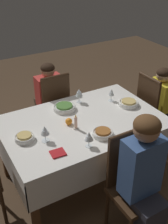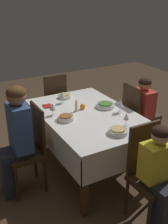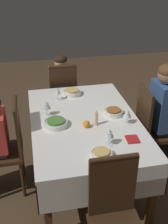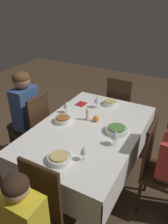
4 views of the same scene
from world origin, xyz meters
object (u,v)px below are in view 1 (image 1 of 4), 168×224
chair_north (53,107)px  person_child_yellow (163,103)px  chair_east (152,109)px  person_child_red (48,98)px  wine_glass_north (79,93)px  napkin_red_folded (58,153)px  person_adult_denim (145,179)px  chair_south (131,182)px  wine_glass_west (45,131)px  wine_glass_east (111,93)px  wine_glass_south (89,136)px  orange_fruit (69,121)px  bowl_south (103,133)px  candle_centerpiece (76,124)px  bowl_west (25,137)px  dining_table (83,128)px  bowl_east (129,103)px

chair_north → person_child_yellow: (1.13, -0.64, 0.04)m
chair_east → person_child_red: size_ratio=0.93×
wine_glass_north → napkin_red_folded: wine_glass_north is taller
person_adult_denim → chair_south: bearing=90.0°
person_adult_denim → napkin_red_folded: (-0.46, 0.54, 0.05)m
person_child_yellow → wine_glass_west: 1.61m
chair_east → wine_glass_west: (-1.42, -0.20, 0.31)m
person_adult_denim → wine_glass_east: 1.15m
wine_glass_west → napkin_red_folded: wine_glass_west is taller
person_child_red → wine_glass_south: (-0.16, -1.24, 0.26)m
napkin_red_folded → orange_fruit: bearing=50.8°
chair_south → chair_north: bearing=91.2°
bowl_south → chair_south: bearing=-89.5°
wine_glass_north → candle_centerpiece: (-0.27, -0.43, -0.06)m
candle_centerpiece → napkin_red_folded: 0.39m
bowl_west → orange_fruit: 0.44m
dining_table → chair_south: bearing=-87.0°
person_child_yellow → bowl_south: 1.19m
dining_table → bowl_south: bearing=-83.5°
chair_south → bowl_east: bearing=54.4°
candle_centerpiece → napkin_red_folded: (-0.30, -0.24, -0.05)m
bowl_south → napkin_red_folded: bearing=-176.5°
wine_glass_west → candle_centerpiece: size_ratio=1.00×
person_adult_denim → bowl_east: size_ratio=5.86×
bowl_west → wine_glass_north: bearing=25.8°
wine_glass_north → wine_glass_west: bearing=-142.0°
chair_south → wine_glass_east: (0.43, 0.91, 0.30)m
wine_glass_east → chair_east: bearing=-12.6°
chair_east → chair_south: bearing=130.2°
chair_south → bowl_south: bearing=90.5°
dining_table → person_child_red: person_child_red is taller
candle_centerpiece → bowl_south: bearing=-54.0°
wine_glass_north → orange_fruit: size_ratio=2.42×
person_child_yellow → wine_glass_north: size_ratio=6.41×
bowl_south → wine_glass_west: size_ratio=1.24×
bowl_south → wine_glass_south: (-0.19, -0.07, 0.07)m
bowl_south → wine_glass_west: bearing=158.8°
wine_glass_south → wine_glass_north: size_ratio=0.92×
wine_glass_south → dining_table: bearing=67.6°
chair_south → person_child_yellow: bearing=35.8°
wine_glass_south → wine_glass_west: size_ratio=0.96×
chair_north → person_child_red: person_child_red is taller
person_adult_denim → wine_glass_west: size_ratio=7.96×
chair_north → wine_glass_north: size_ratio=6.05×
orange_fruit → wine_glass_west: bearing=-156.3°
chair_east → person_child_red: (-0.97, 0.80, 0.05)m
person_adult_denim → wine_glass_west: (-0.47, 0.75, 0.15)m
dining_table → bowl_south: bowl_south is taller
dining_table → candle_centerpiece: 0.21m
chair_north → napkin_red_folded: bearing=67.8°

